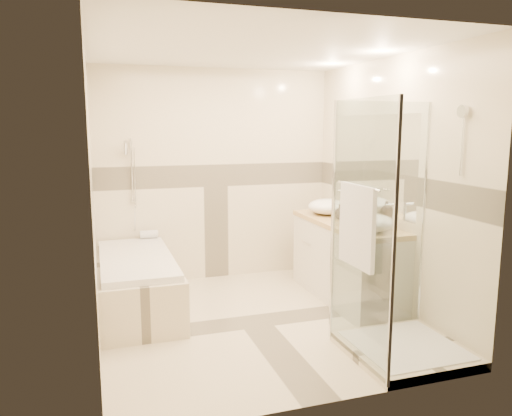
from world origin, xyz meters
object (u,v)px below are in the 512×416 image
object	(u,v)px
vanity	(346,260)
amenity_bottle_b	(340,212)
bathtub	(137,281)
vessel_sink_far	(373,223)
amenity_bottle_a	(344,214)
vessel_sink_near	(327,207)
shower_enclosure	(389,294)

from	to	relation	value
vanity	amenity_bottle_b	world-z (taller)	amenity_bottle_b
bathtub	amenity_bottle_b	xyz separation A→B (m)	(2.13, -0.23, 0.63)
vessel_sink_far	amenity_bottle_b	xyz separation A→B (m)	(0.00, 0.66, 0.00)
bathtub	amenity_bottle_b	bearing A→B (deg)	-6.05
vessel_sink_far	amenity_bottle_a	distance (m)	0.58
vanity	vessel_sink_near	world-z (taller)	vessel_sink_near
shower_enclosure	amenity_bottle_b	world-z (taller)	shower_enclosure
bathtub	shower_enclosure	world-z (taller)	shower_enclosure
vanity	amenity_bottle_a	size ratio (longest dim) A/B	10.96
vessel_sink_far	amenity_bottle_b	distance (m)	0.66
shower_enclosure	amenity_bottle_a	world-z (taller)	shower_enclosure
bathtub	vanity	distance (m)	2.18
vanity	amenity_bottle_a	xyz separation A→B (m)	(-0.02, 0.04, 0.50)
vanity	vessel_sink_far	bearing A→B (deg)	-92.13
vessel_sink_far	amenity_bottle_b	bearing A→B (deg)	90.00
vanity	amenity_bottle_b	size ratio (longest dim) A/B	9.83
vanity	vessel_sink_far	world-z (taller)	vessel_sink_far
bathtub	vessel_sink_far	bearing A→B (deg)	-22.62
shower_enclosure	vessel_sink_far	world-z (taller)	shower_enclosure
vanity	shower_enclosure	world-z (taller)	shower_enclosure
bathtub	vanity	size ratio (longest dim) A/B	1.05
vanity	shower_enclosure	xyz separation A→B (m)	(-0.29, -1.27, 0.08)
amenity_bottle_a	shower_enclosure	bearing A→B (deg)	-101.76
vessel_sink_near	amenity_bottle_b	distance (m)	0.31
shower_enclosure	amenity_bottle_b	bearing A→B (deg)	78.94
shower_enclosure	vessel_sink_near	bearing A→B (deg)	80.93
shower_enclosure	amenity_bottle_b	distance (m)	1.48
vessel_sink_near	amenity_bottle_a	distance (m)	0.40
shower_enclosure	amenity_bottle_a	size ratio (longest dim) A/B	13.80
amenity_bottle_a	amenity_bottle_b	xyz separation A→B (m)	(0.00, 0.09, 0.01)
shower_enclosure	bathtub	bearing A→B (deg)	138.90
bathtub	amenity_bottle_a	world-z (taller)	amenity_bottle_a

